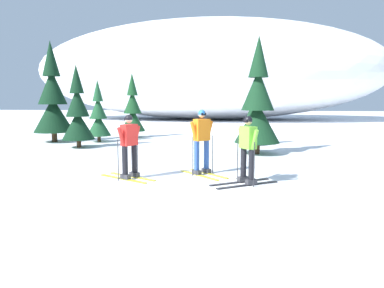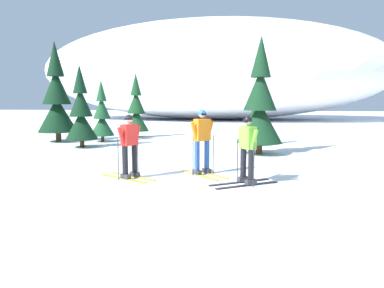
% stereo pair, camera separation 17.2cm
% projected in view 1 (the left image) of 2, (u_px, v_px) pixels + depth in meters
% --- Properties ---
extents(ground_plane, '(120.00, 120.00, 0.00)m').
position_uv_depth(ground_plane, '(166.00, 184.00, 8.87)').
color(ground_plane, white).
extents(skier_red_jacket, '(1.71, 1.23, 1.74)m').
position_uv_depth(skier_red_jacket, '(129.00, 145.00, 9.39)').
color(skier_red_jacket, gold).
rests_on(skier_red_jacket, ground).
extents(skier_orange_jacket, '(1.45, 1.48, 1.85)m').
position_uv_depth(skier_orange_jacket, '(202.00, 140.00, 9.93)').
color(skier_orange_jacket, gold).
rests_on(skier_orange_jacket, ground).
extents(skier_lime_jacket, '(1.74, 1.33, 1.73)m').
position_uv_depth(skier_lime_jacket, '(247.00, 148.00, 8.82)').
color(skier_lime_jacket, black).
rests_on(skier_lime_jacket, ground).
extents(pine_tree_far_left, '(1.94, 1.94, 5.03)m').
position_uv_depth(pine_tree_far_left, '(53.00, 100.00, 17.56)').
color(pine_tree_far_left, '#47301E').
rests_on(pine_tree_far_left, ground).
extents(pine_tree_left, '(1.42, 1.42, 3.68)m').
position_uv_depth(pine_tree_left, '(78.00, 113.00, 15.51)').
color(pine_tree_left, '#47301E').
rests_on(pine_tree_left, ground).
extents(pine_tree_center_left, '(1.21, 1.21, 3.12)m').
position_uv_depth(pine_tree_center_left, '(98.00, 116.00, 17.66)').
color(pine_tree_center_left, '#47301E').
rests_on(pine_tree_center_left, ground).
extents(pine_tree_center_right, '(1.40, 1.40, 3.61)m').
position_uv_depth(pine_tree_center_right, '(133.00, 111.00, 19.72)').
color(pine_tree_center_right, '#47301E').
rests_on(pine_tree_center_right, ground).
extents(pine_tree_right, '(1.76, 1.76, 4.56)m').
position_uv_depth(pine_tree_right, '(258.00, 105.00, 13.59)').
color(pine_tree_right, '#47301E').
rests_on(pine_tree_right, ground).
extents(pine_tree_far_right, '(1.14, 1.14, 2.96)m').
position_uv_depth(pine_tree_far_right, '(253.00, 119.00, 16.43)').
color(pine_tree_far_right, '#47301E').
rests_on(pine_tree_far_right, ground).
extents(snow_ridge_background, '(37.60, 17.91, 10.49)m').
position_uv_depth(snow_ridge_background, '(209.00, 71.00, 37.72)').
color(snow_ridge_background, white).
rests_on(snow_ridge_background, ground).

